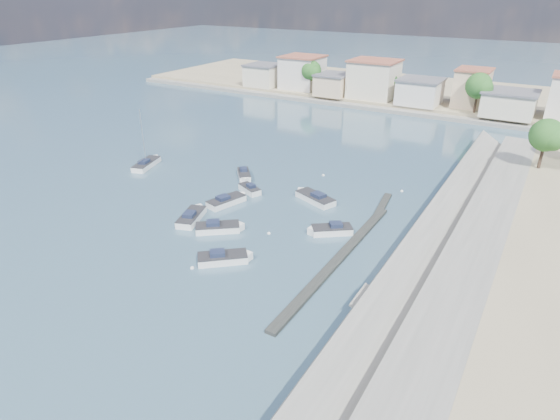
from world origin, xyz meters
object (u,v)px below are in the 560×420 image
Objects in this scene: motorboat_a at (192,216)px; motorboat_b at (220,228)px; motorboat_d at (330,230)px; sailboat at (147,164)px; motorboat_c at (314,198)px; motorboat_f at (249,189)px; motorboat_e at (228,201)px; motorboat_g at (244,175)px; motorboat_h at (225,258)px.

motorboat_b is at bearing -7.45° from motorboat_a.
motorboat_d is at bearing 28.16° from motorboat_b.
motorboat_b is 12.20m from motorboat_d.
motorboat_b is 24.74m from sailboat.
motorboat_c and motorboat_f have the same top height.
motorboat_a and motorboat_e have the same top height.
motorboat_b is 16.06m from motorboat_g.
motorboat_a is at bearing 172.55° from motorboat_b.
motorboat_h is (7.98, -11.19, 0.00)m from motorboat_e.
motorboat_f is at bearing 83.87° from motorboat_a.
motorboat_b is 0.89× the size of motorboat_e.
motorboat_d is at bearing 18.63° from motorboat_a.
sailboat is at bearing 171.10° from motorboat_d.
motorboat_c is 0.68× the size of sailboat.
motorboat_e is 1.34× the size of motorboat_g.
motorboat_f is 0.44× the size of sailboat.
motorboat_c is at bearing -8.62° from motorboat_g.
motorboat_a is 1.00× the size of motorboat_e.
motorboat_a is at bearing -30.34° from sailboat.
motorboat_b and motorboat_c have the same top height.
motorboat_b is 11.32m from motorboat_f.
motorboat_h is at bearing -54.52° from motorboat_e.
motorboat_f is 0.80× the size of motorboat_h.
motorboat_d is 0.82× the size of motorboat_e.
motorboat_d is at bearing 59.07° from motorboat_h.
motorboat_g is 15.77m from sailboat.
motorboat_b is 0.56× the size of sailboat.
motorboat_g is (-3.39, 3.75, 0.00)m from motorboat_f.
motorboat_e is 1.41× the size of motorboat_f.
motorboat_h is (4.38, -4.88, 0.00)m from motorboat_b.
motorboat_g is 22.42m from motorboat_h.
motorboat_f is 18.73m from sailboat.
sailboat reaches higher than motorboat_f.
motorboat_d is 0.51× the size of sailboat.
motorboat_f is at bearing -0.44° from sailboat.
motorboat_h is at bearing -92.77° from motorboat_c.
motorboat_b is at bearing -26.19° from sailboat.
motorboat_d is (10.76, 5.76, -0.00)m from motorboat_b.
motorboat_a is 0.62× the size of sailboat.
sailboat reaches higher than motorboat_d.
motorboat_c is at bearing 12.45° from motorboat_f.
motorboat_a and motorboat_h have the same top height.
sailboat is (-22.20, 10.92, 0.04)m from motorboat_b.
motorboat_e is (0.97, 5.72, -0.00)m from motorboat_a.
motorboat_g is (-3.26, 8.21, 0.00)m from motorboat_e.
sailboat is (-17.64, 10.32, 0.04)m from motorboat_a.
motorboat_a is at bearing -99.58° from motorboat_e.
motorboat_e is at bearing 125.48° from motorboat_h.
motorboat_d and motorboat_e have the same top height.
motorboat_a is 14.12m from motorboat_g.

